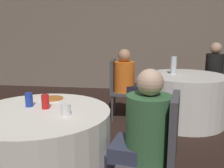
{
  "coord_description": "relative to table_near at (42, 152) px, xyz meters",
  "views": [
    {
      "loc": [
        0.68,
        -1.87,
        1.39
      ],
      "look_at": [
        0.33,
        0.69,
        0.84
      ],
      "focal_mm": 40.0,
      "sensor_mm": 36.0,
      "label": 1
    }
  ],
  "objects": [
    {
      "name": "wall_back",
      "position": [
        0.18,
        4.08,
        1.03
      ],
      "size": [
        16.0,
        0.06,
        2.8
      ],
      "color": "gray",
      "rests_on": "ground_plane"
    },
    {
      "name": "table_near",
      "position": [
        0.0,
        0.0,
        0.0
      ],
      "size": [
        1.18,
        1.18,
        0.74
      ],
      "color": "white",
      "rests_on": "ground_plane"
    },
    {
      "name": "table_far",
      "position": [
        1.47,
        1.95,
        0.0
      ],
      "size": [
        1.23,
        1.23,
        0.74
      ],
      "color": "white",
      "rests_on": "ground_plane"
    },
    {
      "name": "chair_near_east",
      "position": [
        0.99,
        -0.16,
        0.19
      ],
      "size": [
        0.46,
        0.46,
        0.95
      ],
      "rotation": [
        0.0,
        0.0,
        1.41
      ],
      "color": "#47474C",
      "rests_on": "ground_plane"
    },
    {
      "name": "chair_far_northeast",
      "position": [
        2.12,
        2.75,
        0.19
      ],
      "size": [
        0.56,
        0.56,
        0.95
      ],
      "rotation": [
        0.0,
        0.0,
        -3.83
      ],
      "color": "#47474C",
      "rests_on": "ground_plane"
    },
    {
      "name": "chair_far_west",
      "position": [
        0.44,
        1.94,
        0.19
      ],
      "size": [
        0.41,
        0.41,
        0.95
      ],
      "rotation": [
        0.0,
        0.0,
        -1.56
      ],
      "color": "#47474C",
      "rests_on": "ground_plane"
    },
    {
      "name": "person_black_shirt",
      "position": [
        2.01,
        2.61,
        0.23
      ],
      "size": [
        0.43,
        0.45,
        1.2
      ],
      "rotation": [
        0.0,
        0.0,
        -3.83
      ],
      "color": "#282828",
      "rests_on": "ground_plane"
    },
    {
      "name": "person_green_jacket",
      "position": [
        0.83,
        -0.13,
        0.21
      ],
      "size": [
        0.5,
        0.37,
        1.13
      ],
      "rotation": [
        0.0,
        0.0,
        1.41
      ],
      "color": "#33384C",
      "rests_on": "ground_plane"
    },
    {
      "name": "person_orange_shirt",
      "position": [
        0.61,
        1.94,
        0.2
      ],
      "size": [
        0.5,
        0.32,
        1.12
      ],
      "rotation": [
        0.0,
        0.0,
        -1.56
      ],
      "color": "black",
      "rests_on": "ground_plane"
    },
    {
      "name": "pizza_plate_near",
      "position": [
        -0.02,
        0.35,
        0.38
      ],
      "size": [
        0.25,
        0.25,
        0.02
      ],
      "color": "white",
      "rests_on": "table_near"
    },
    {
      "name": "soda_can_blue",
      "position": [
        -0.14,
        0.11,
        0.43
      ],
      "size": [
        0.07,
        0.07,
        0.12
      ],
      "color": "#1E38A5",
      "rests_on": "table_near"
    },
    {
      "name": "soda_can_red",
      "position": [
        0.02,
        0.07,
        0.43
      ],
      "size": [
        0.07,
        0.07,
        0.12
      ],
      "color": "red",
      "rests_on": "table_near"
    },
    {
      "name": "cup_near",
      "position": [
        0.25,
        -0.06,
        0.41
      ],
      "size": [
        0.08,
        0.08,
        0.09
      ],
      "color": "white",
      "rests_on": "table_near"
    },
    {
      "name": "bottle_far",
      "position": [
        1.29,
        2.01,
        0.5
      ],
      "size": [
        0.09,
        0.09,
        0.27
      ],
      "color": "silver",
      "rests_on": "table_far"
    }
  ]
}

